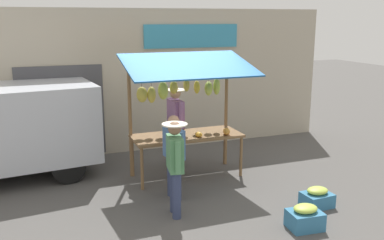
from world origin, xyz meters
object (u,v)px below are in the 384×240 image
at_px(vendor_with_sunhat, 176,119).
at_px(market_stall, 185,100).
at_px(shopper_in_grey_tee, 175,161).
at_px(produce_crate_near, 305,218).
at_px(shopper_with_shopping_bag, 174,152).
at_px(produce_crate_side, 317,198).

bearing_deg(vendor_with_sunhat, market_stall, -4.74).
relative_size(shopper_in_grey_tee, produce_crate_near, 2.95).
distance_m(shopper_with_shopping_bag, produce_crate_side, 2.60).
relative_size(shopper_in_grey_tee, produce_crate_side, 3.11).
height_order(shopper_with_shopping_bag, produce_crate_near, shopper_with_shopping_bag).
bearing_deg(shopper_in_grey_tee, produce_crate_near, -114.99).
relative_size(produce_crate_near, produce_crate_side, 1.05).
height_order(vendor_with_sunhat, produce_crate_side, vendor_with_sunhat).
bearing_deg(shopper_with_shopping_bag, produce_crate_side, -128.15).
relative_size(market_stall, shopper_in_grey_tee, 1.58).
distance_m(vendor_with_sunhat, shopper_with_shopping_bag, 1.83).
bearing_deg(market_stall, vendor_with_sunhat, -92.54).
height_order(shopper_in_grey_tee, produce_crate_near, shopper_in_grey_tee).
bearing_deg(shopper_in_grey_tee, shopper_with_shopping_bag, -7.91).
distance_m(shopper_with_shopping_bag, produce_crate_near, 2.47).
height_order(shopper_with_shopping_bag, produce_crate_side, shopper_with_shopping_bag).
relative_size(vendor_with_sunhat, shopper_in_grey_tee, 1.09).
relative_size(vendor_with_sunhat, shopper_with_shopping_bag, 1.13).
bearing_deg(vendor_with_sunhat, produce_crate_near, 11.84).
xyz_separation_m(vendor_with_sunhat, produce_crate_near, (-0.89, 3.55, -0.85)).
xyz_separation_m(shopper_with_shopping_bag, produce_crate_near, (-1.51, 1.83, -0.69)).
bearing_deg(shopper_in_grey_tee, produce_crate_side, -94.12).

